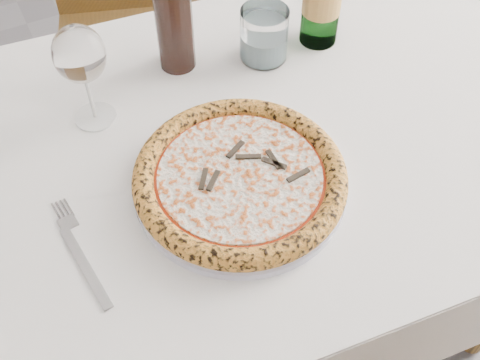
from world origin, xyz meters
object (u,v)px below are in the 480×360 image
Objects in this scene: chair_far at (132,7)px; wine_glass at (80,57)px; plate at (240,185)px; pizza at (240,177)px; dining_table at (215,182)px; tumbler at (264,37)px; wine_bottle at (173,11)px.

chair_far is 5.00× the size of wine_glass.
chair_far is 2.84× the size of plate.
plate is 1.76× the size of wine_glass.
chair_far is 0.88m from pizza.
wine_glass is at bearing 135.48° from dining_table.
tumbler reaches higher than plate.
chair_far is (0.10, 0.74, -0.13)m from dining_table.
plate is at bearing -124.70° from tumbler.
wine_bottle is at bearing -97.46° from chair_far.
pizza is at bearing -58.69° from wine_glass.
wine_glass is at bearing -113.03° from chair_far.
pizza is 1.22× the size of wine_bottle.
wine_glass is at bearing 121.31° from plate.
wine_glass is (-0.15, 0.25, 0.12)m from plate.
pizza is at bearing -90.00° from dining_table.
chair_far is 0.88m from plate.
plate is 0.02m from pizza.
chair_far is at bearing 82.34° from dining_table.
chair_far is at bearing 82.54° from wine_bottle.
wine_bottle is (0.03, 0.22, 0.21)m from dining_table.
chair_far reaches higher than pizza.
chair_far is at bearing 66.97° from wine_glass.
tumbler reaches higher than pizza.
dining_table is 0.30m from wine_bottle.
wine_bottle reaches higher than plate.
plate is 1.00× the size of pizza.
tumbler is at bearing 41.88° from dining_table.
wine_glass is at bearing -177.46° from tumbler.
pizza is 0.32m from tumbler.
tumbler is at bearing 55.30° from pizza.
wine_bottle is (-0.15, 0.05, 0.07)m from tumbler.
wine_bottle is (0.18, 0.07, -0.02)m from wine_glass.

